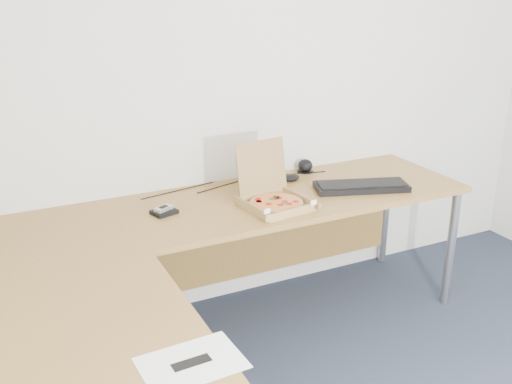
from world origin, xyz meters
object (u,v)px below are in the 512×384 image
wallet (164,212)px  desk (209,254)px  pizza_box (275,199)px  drinking_glass (258,169)px  keyboard (361,187)px

wallet → desk: bearing=-100.3°
pizza_box → wallet: (-0.53, 0.15, -0.03)m
desk → pizza_box: (0.48, 0.30, 0.07)m
drinking_glass → wallet: 0.69m
keyboard → drinking_glass: bearing=155.8°
keyboard → wallet: bearing=-168.8°
pizza_box → wallet: 0.55m
desk → wallet: size_ratio=22.42×
keyboard → wallet: (-1.06, 0.14, -0.01)m
pizza_box → keyboard: 0.53m
pizza_box → keyboard: (0.53, 0.01, -0.02)m
desk → wallet: bearing=96.6°
desk → keyboard: bearing=17.2°
wallet → drinking_glass: bearing=5.1°
pizza_box → wallet: size_ratio=3.04×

